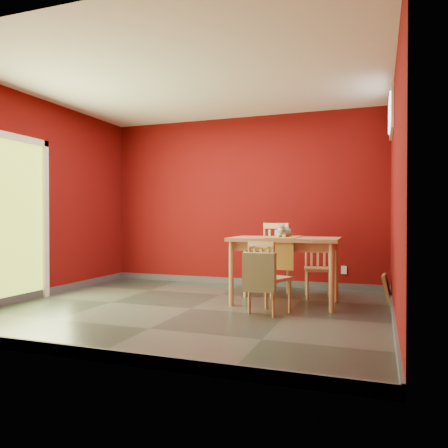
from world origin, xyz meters
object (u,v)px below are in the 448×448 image
(chair_near, at_px, (268,276))
(dining_table, at_px, (285,246))
(tote_bag, at_px, (259,272))
(picture_frame, at_px, (387,288))
(chair_far_left, at_px, (270,258))
(chair_far_right, at_px, (318,267))
(cat, at_px, (284,230))

(chair_near, bearing_deg, dining_table, 83.66)
(tote_bag, xyz_separation_m, picture_frame, (1.32, 1.41, -0.31))
(dining_table, height_order, picture_frame, dining_table)
(dining_table, bearing_deg, picture_frame, 26.83)
(dining_table, relative_size, chair_near, 1.65)
(chair_far_left, xyz_separation_m, tote_bag, (0.23, -1.45, -0.03))
(chair_far_right, height_order, picture_frame, chair_far_right)
(chair_near, relative_size, tote_bag, 1.66)
(dining_table, height_order, tote_bag, dining_table)
(chair_far_right, xyz_separation_m, tote_bag, (-0.44, -1.46, 0.08))
(chair_far_right, distance_m, picture_frame, 0.91)
(chair_far_left, relative_size, tote_bag, 2.04)
(chair_near, relative_size, cat, 2.13)
(chair_near, xyz_separation_m, tote_bag, (-0.04, -0.20, 0.07))
(dining_table, relative_size, chair_far_right, 1.69)
(cat, bearing_deg, dining_table, -60.92)
(chair_far_right, height_order, tote_bag, chair_far_right)
(chair_far_right, bearing_deg, dining_table, -116.58)
(chair_far_left, distance_m, cat, 0.77)
(chair_far_left, height_order, chair_near, chair_far_left)
(chair_far_left, height_order, tote_bag, chair_far_left)
(dining_table, relative_size, chair_far_left, 1.34)
(chair_far_left, distance_m, chair_far_right, 0.68)
(cat, distance_m, picture_frame, 1.54)
(chair_far_left, distance_m, chair_near, 1.29)
(chair_far_left, xyz_separation_m, cat, (0.32, -0.57, 0.41))
(tote_bag, distance_m, cat, 0.99)
(chair_far_left, bearing_deg, dining_table, -61.74)
(dining_table, distance_m, picture_frame, 1.46)
(chair_far_right, xyz_separation_m, picture_frame, (0.87, -0.05, -0.23))
(dining_table, xyz_separation_m, chair_near, (-0.07, -0.61, -0.31))
(chair_far_right, distance_m, cat, 0.86)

